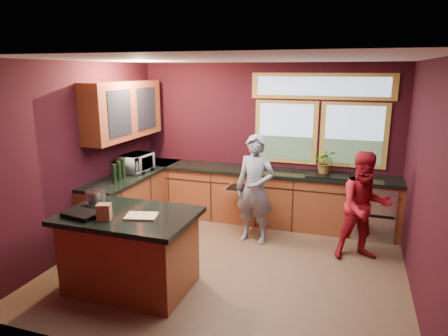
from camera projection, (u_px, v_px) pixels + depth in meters
The scene contains 14 objects.
floor at pixel (231, 265), 5.42m from camera, with size 4.50×4.50×0.00m, color brown.
room_shell at pixel (197, 128), 5.47m from camera, with size 4.52×4.02×2.71m.
back_counter at pixel (272, 197), 6.81m from camera, with size 4.50×0.64×0.93m.
left_counter at pixel (135, 199), 6.69m from camera, with size 0.64×2.30×0.93m.
island at pixel (131, 250), 4.76m from camera, with size 1.55×1.05×0.95m.
person_grey at pixel (255, 189), 6.00m from camera, with size 0.61×0.40×1.66m, color slate.
person_red at pixel (364, 207), 5.44m from camera, with size 0.74×0.58×1.52m, color maroon.
microwave at pixel (136, 163), 6.58m from camera, with size 0.55×0.37×0.30m, color #999999.
potted_plant at pixel (326, 162), 6.44m from camera, with size 0.36×0.31×0.40m, color #999999.
paper_towel at pixel (254, 161), 6.77m from camera, with size 0.12×0.12×0.28m, color white.
cutting_board at pixel (141, 216), 4.54m from camera, with size 0.35×0.25×0.02m, color tan.
stock_pot at pixel (96, 198), 4.94m from camera, with size 0.24×0.24×0.18m, color silver.
paper_bag at pixel (104, 212), 4.44m from camera, with size 0.15×0.12×0.18m, color brown.
black_tray at pixel (82, 214), 4.55m from camera, with size 0.40×0.28×0.05m, color black.
Camera 1 is at (1.49, -4.72, 2.57)m, focal length 32.00 mm.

